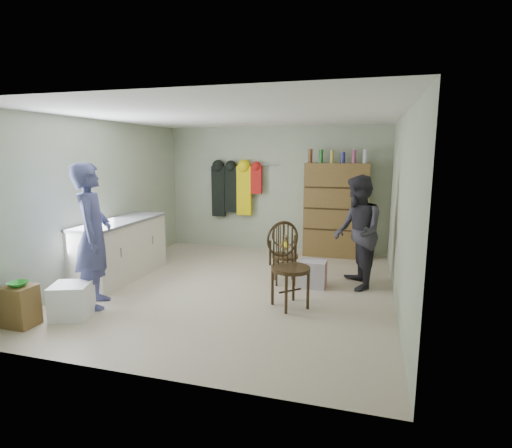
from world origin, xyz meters
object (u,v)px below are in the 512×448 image
(counter, at_px, (121,249))
(chair_front, at_px, (285,250))
(chair_far, at_px, (288,261))
(dresser, at_px, (336,210))

(counter, bearing_deg, chair_front, 10.33)
(counter, distance_m, chair_far, 2.86)
(counter, height_order, dresser, dresser)
(chair_front, xyz_separation_m, dresser, (0.61, 1.83, 0.40))
(chair_front, xyz_separation_m, chair_far, (0.23, -0.94, 0.09))
(dresser, bearing_deg, chair_far, -97.84)
(counter, distance_m, chair_front, 2.63)
(chair_far, xyz_separation_m, dresser, (0.38, 2.76, 0.31))
(chair_front, bearing_deg, chair_far, -92.86)
(chair_front, distance_m, chair_far, 0.97)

